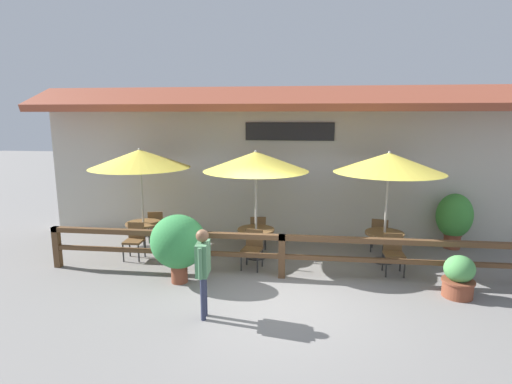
{
  "coord_description": "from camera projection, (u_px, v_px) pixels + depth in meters",
  "views": [
    {
      "loc": [
        0.44,
        -7.03,
        3.4
      ],
      "look_at": [
        -0.6,
        1.39,
        1.79
      ],
      "focal_mm": 28.0,
      "sensor_mm": 36.0,
      "label": 1
    }
  ],
  "objects": [
    {
      "name": "chair_far_streetside",
      "position": [
        394.0,
        252.0,
        8.72
      ],
      "size": [
        0.42,
        0.42,
        0.88
      ],
      "rotation": [
        0.0,
        0.0,
        0.01
      ],
      "color": "brown",
      "rests_on": "ground"
    },
    {
      "name": "potted_plant_corner_fern",
      "position": [
        178.0,
        243.0,
        8.18
      ],
      "size": [
        1.14,
        1.03,
        1.44
      ],
      "color": "brown",
      "rests_on": "ground"
    },
    {
      "name": "ground_plane",
      "position": [
        278.0,
        299.0,
        7.54
      ],
      "size": [
        60.0,
        60.0,
        0.0
      ],
      "primitive_type": "plane",
      "color": "slate"
    },
    {
      "name": "dining_table_middle",
      "position": [
        256.0,
        235.0,
        9.69
      ],
      "size": [
        0.9,
        0.9,
        0.72
      ],
      "color": "brown",
      "rests_on": "ground"
    },
    {
      "name": "patio_umbrella_middle",
      "position": [
        256.0,
        161.0,
        9.36
      ],
      "size": [
        2.5,
        2.5,
        2.63
      ],
      "color": "#B7B2A8",
      "rests_on": "ground"
    },
    {
      "name": "chair_near_wallside",
      "position": [
        156.0,
        224.0,
        10.92
      ],
      "size": [
        0.5,
        0.5,
        0.88
      ],
      "rotation": [
        0.0,
        0.0,
        3.36
      ],
      "color": "brown",
      "rests_on": "ground"
    },
    {
      "name": "dining_table_far",
      "position": [
        384.0,
        238.0,
        9.41
      ],
      "size": [
        0.9,
        0.9,
        0.72
      ],
      "color": "brown",
      "rests_on": "ground"
    },
    {
      "name": "chair_far_wallside",
      "position": [
        380.0,
        233.0,
        10.12
      ],
      "size": [
        0.51,
        0.51,
        0.88
      ],
      "rotation": [
        0.0,
        0.0,
        2.88
      ],
      "color": "brown",
      "rests_on": "ground"
    },
    {
      "name": "potted_plant_entrance_palm",
      "position": [
        459.0,
        277.0,
        7.59
      ],
      "size": [
        0.6,
        0.6,
        0.82
      ],
      "color": "brown",
      "rests_on": "ground"
    },
    {
      "name": "chair_middle_wallside",
      "position": [
        258.0,
        230.0,
        10.38
      ],
      "size": [
        0.47,
        0.47,
        0.88
      ],
      "rotation": [
        0.0,
        0.0,
        3.26
      ],
      "color": "brown",
      "rests_on": "ground"
    },
    {
      "name": "patio_umbrella_far",
      "position": [
        389.0,
        163.0,
        9.08
      ],
      "size": [
        2.5,
        2.5,
        2.63
      ],
      "color": "#B7B2A8",
      "rests_on": "ground"
    },
    {
      "name": "pedestrian",
      "position": [
        203.0,
        262.0,
        6.67
      ],
      "size": [
        0.22,
        0.55,
        1.57
      ],
      "rotation": [
        0.0,
        0.0,
        -1.5
      ],
      "color": "#2D334C",
      "rests_on": "ground"
    },
    {
      "name": "building_facade",
      "position": [
        289.0,
        161.0,
        11.14
      ],
      "size": [
        14.28,
        1.49,
        4.23
      ],
      "color": "#BCB7A8",
      "rests_on": "ground"
    },
    {
      "name": "chair_middle_streetside",
      "position": [
        253.0,
        247.0,
        9.03
      ],
      "size": [
        0.49,
        0.49,
        0.88
      ],
      "rotation": [
        0.0,
        0.0,
        -0.18
      ],
      "color": "brown",
      "rests_on": "ground"
    },
    {
      "name": "chair_near_streetside",
      "position": [
        135.0,
        239.0,
        9.63
      ],
      "size": [
        0.43,
        0.43,
        0.88
      ],
      "rotation": [
        0.0,
        0.0,
        0.02
      ],
      "color": "brown",
      "rests_on": "ground"
    },
    {
      "name": "patio_umbrella_near",
      "position": [
        140.0,
        159.0,
        9.94
      ],
      "size": [
        2.5,
        2.5,
        2.63
      ],
      "color": "#B7B2A8",
      "rests_on": "ground"
    },
    {
      "name": "dining_table_near",
      "position": [
        144.0,
        228.0,
        10.27
      ],
      "size": [
        0.9,
        0.9,
        0.72
      ],
      "color": "brown",
      "rests_on": "ground"
    },
    {
      "name": "patio_railing",
      "position": [
        282.0,
        246.0,
        8.44
      ],
      "size": [
        10.4,
        0.14,
        0.95
      ],
      "color": "brown",
      "rests_on": "ground"
    },
    {
      "name": "potted_plant_tall_tropical",
      "position": [
        454.0,
        218.0,
        10.34
      ],
      "size": [
        0.9,
        0.81,
        1.45
      ],
      "color": "brown",
      "rests_on": "ground"
    }
  ]
}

